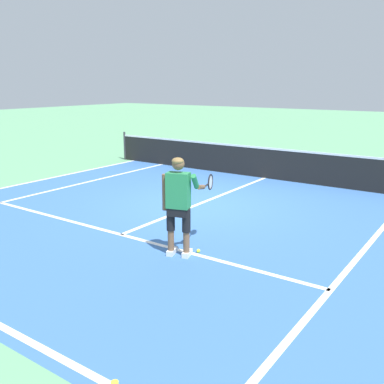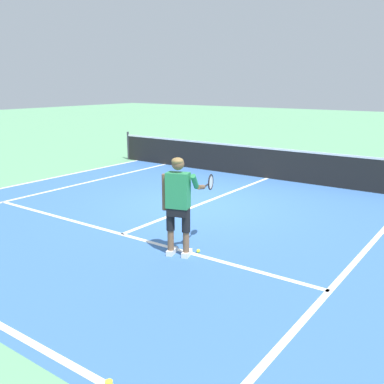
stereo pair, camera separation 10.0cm
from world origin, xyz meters
TOP-DOWN VIEW (x-y plane):
  - ground_plane at (0.00, 0.00)m, footprint 80.00×80.00m
  - court_inner_surface at (0.00, -1.12)m, footprint 10.98×10.06m
  - line_service at (0.00, -2.69)m, footprint 8.23×0.10m
  - line_centre_service at (0.00, 0.51)m, footprint 0.10×6.40m
  - line_singles_left at (-4.12, -1.12)m, footprint 0.10×9.66m
  - line_singles_right at (4.12, -1.12)m, footprint 0.10×9.66m
  - line_doubles_left at (-5.49, -1.12)m, footprint 0.10×9.66m
  - tennis_net at (0.00, 3.71)m, footprint 11.96×0.08m
  - tennis_player at (1.56, -2.87)m, footprint 0.58×1.22m
  - tennis_ball_near_feet at (1.76, -2.59)m, footprint 0.07×0.07m

SIDE VIEW (x-z plane):
  - ground_plane at x=0.00m, z-range 0.00..0.00m
  - court_inner_surface at x=0.00m, z-range 0.00..0.00m
  - line_service at x=0.00m, z-range 0.00..0.01m
  - line_centre_service at x=0.00m, z-range 0.00..0.01m
  - line_singles_left at x=-4.12m, z-range 0.00..0.01m
  - line_singles_right at x=4.12m, z-range 0.00..0.01m
  - line_doubles_left at x=-5.49m, z-range 0.00..0.01m
  - tennis_ball_near_feet at x=1.76m, z-range 0.00..0.07m
  - tennis_net at x=0.00m, z-range -0.04..1.03m
  - tennis_player at x=1.56m, z-range 0.13..1.85m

